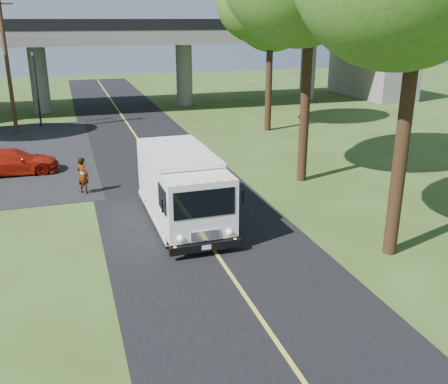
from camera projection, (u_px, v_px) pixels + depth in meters
name	position (u px, v px, depth m)	size (l,w,h in m)	color
ground	(243.00, 294.00, 14.03)	(120.00, 120.00, 0.00)	#354719
road	(170.00, 186.00, 23.02)	(7.00, 90.00, 0.02)	black
lane_line	(170.00, 186.00, 23.02)	(0.12, 90.00, 0.01)	gold
overpass	(113.00, 54.00, 41.32)	(54.00, 10.00, 7.30)	slate
traffic_signal	(36.00, 81.00, 34.64)	(0.18, 0.22, 5.20)	black
utility_pole	(7.00, 64.00, 31.95)	(1.60, 0.26, 9.00)	#472D19
tree_right_far	(275.00, 2.00, 31.79)	(5.77, 5.67, 10.99)	#382314
step_van	(182.00, 186.00, 18.50)	(2.42, 6.43, 2.69)	white
red_sedan	(13.00, 162.00, 24.66)	(1.75, 4.30, 1.25)	#AC1A0A
pedestrian	(83.00, 176.00, 21.83)	(0.60, 0.39, 1.64)	gray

